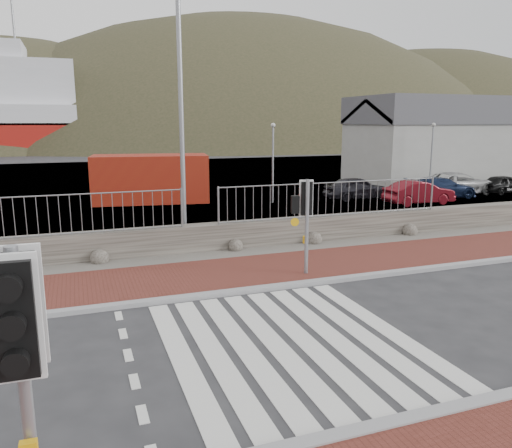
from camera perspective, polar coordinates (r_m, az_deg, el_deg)
name	(u,v)px	position (r m, az deg, el deg)	size (l,w,h in m)	color
ground	(290,342)	(9.93, 3.89, -13.34)	(220.00, 220.00, 0.00)	#28282B
sidewalk_far	(224,275)	(13.87, -3.65, -5.78)	(40.00, 3.00, 0.08)	maroon
kerb_near	(378,428)	(7.61, 13.73, -21.68)	(40.00, 0.25, 0.12)	gray
kerb_far	(241,291)	(12.51, -1.70, -7.68)	(40.00, 0.25, 0.12)	gray
zebra_crossing	(290,342)	(9.93, 3.89, -13.30)	(4.62, 5.60, 0.01)	silver
gravel_strip	(206,257)	(15.73, -5.70, -3.75)	(40.00, 1.50, 0.06)	#59544C
stone_wall	(200,238)	(16.38, -6.43, -1.63)	(40.00, 0.60, 0.90)	#443F38
railing	(200,197)	(15.98, -6.41, 3.04)	(18.07, 0.07, 1.22)	gray
quay	(131,182)	(36.54, -14.07, 4.70)	(120.00, 40.00, 0.50)	#4C4C4F
water	(103,153)	(71.34, -17.10, 7.76)	(220.00, 50.00, 0.05)	#3F4C54
harbor_building	(441,140)	(36.78, 20.42, 8.96)	(12.20, 6.20, 5.80)	#9E9E99
hills_backdrop	(139,264)	(100.45, -13.25, -4.43)	(254.00, 90.00, 100.00)	#2E2F1C
traffic_signal_near	(20,339)	(5.12, -25.38, -11.80)	(0.45, 0.28, 3.12)	gray
traffic_signal_far	(306,207)	(13.47, 5.72, 1.96)	(0.66, 0.31, 2.68)	gray
streetlight	(185,96)	(16.66, -8.07, 14.27)	(1.83, 0.75, 8.86)	gray
shipping_container	(151,179)	(27.01, -11.94, 5.10)	(5.93, 2.47, 2.47)	maroon
car_a	(357,188)	(27.84, 11.46, 4.04)	(1.47, 3.66, 1.25)	black
car_b	(419,193)	(27.01, 18.12, 3.43)	(1.28, 3.67, 1.21)	maroon
car_c	(441,188)	(29.67, 20.41, 3.92)	(1.63, 4.00, 1.16)	#121D3A
car_d	(457,183)	(31.59, 21.98, 4.35)	(2.13, 4.62, 1.29)	#A8A8A8
car_e	(505,184)	(33.10, 26.57, 4.10)	(1.30, 3.23, 1.10)	black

